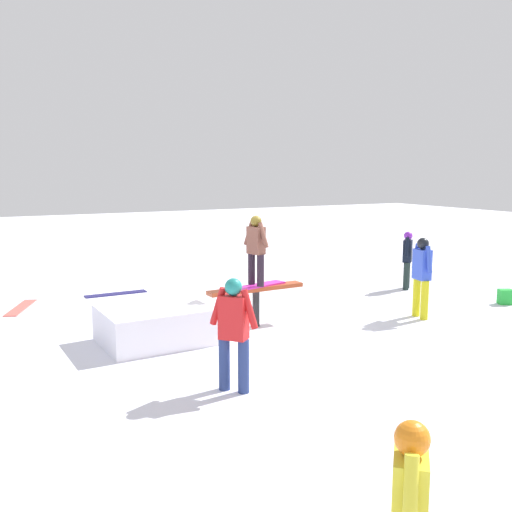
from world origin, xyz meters
name	(u,v)px	position (x,y,z in m)	size (l,w,h in m)	color
ground_plane	(256,326)	(0.00, 0.00, 0.00)	(60.00, 60.00, 0.00)	white
rail_feature	(256,293)	(0.00, 0.00, 0.66)	(2.02, 0.36, 0.79)	black
snow_kicker_ramp	(154,325)	(-2.08, -0.08, 0.32)	(1.80, 1.50, 0.64)	white
main_rider_on_rail	(256,252)	(0.00, 0.00, 1.48)	(1.36, 0.68, 1.38)	#CE27A5
bystander_black	(407,257)	(5.05, 1.33, 0.83)	(0.53, 0.49, 1.48)	#1B2A27
bystander_red	(234,328)	(-1.79, -2.76, 0.89)	(0.54, 0.61, 1.59)	navy
bystander_blue	(422,273)	(3.31, -0.99, 0.94)	(0.29, 0.68, 1.67)	gold
loose_snowboard_coral	(21,308)	(-3.93, 3.71, 0.01)	(1.50, 0.28, 0.02)	#ED5F54
loose_snowboard_navy	(116,294)	(-1.71, 4.14, 0.01)	(1.50, 0.28, 0.02)	navy
backpack_on_snow	(505,297)	(5.89, -0.99, 0.17)	(0.30, 0.22, 0.34)	green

